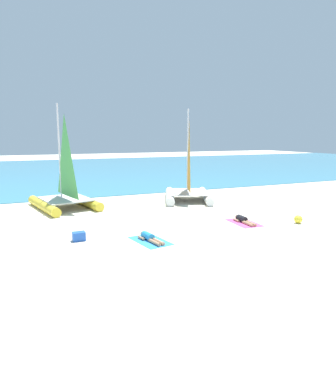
{
  "coord_description": "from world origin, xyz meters",
  "views": [
    {
      "loc": [
        -7.26,
        -11.43,
        4.2
      ],
      "look_at": [
        0.0,
        5.31,
        1.2
      ],
      "focal_mm": 32.09,
      "sensor_mm": 36.0,
      "label": 1
    }
  ],
  "objects_px": {
    "sailboat_white": "(188,187)",
    "sunbather_left": "(150,237)",
    "sailboat_yellow": "(65,193)",
    "beach_ball": "(298,219)",
    "sunbather_right": "(243,220)",
    "cooler_box": "(79,236)",
    "towel_left": "(150,241)",
    "towel_right": "(244,223)"
  },
  "relations": [
    {
      "from": "towel_right",
      "to": "towel_left",
      "type": "bearing_deg",
      "value": -169.94
    },
    {
      "from": "sailboat_white",
      "to": "towel_right",
      "type": "bearing_deg",
      "value": -68.91
    },
    {
      "from": "sailboat_yellow",
      "to": "sunbather_left",
      "type": "relative_size",
      "value": 3.87
    },
    {
      "from": "sailboat_white",
      "to": "towel_right",
      "type": "height_order",
      "value": "sailboat_white"
    },
    {
      "from": "sailboat_yellow",
      "to": "beach_ball",
      "type": "distance_m",
      "value": 12.87
    },
    {
      "from": "sailboat_yellow",
      "to": "beach_ball",
      "type": "bearing_deg",
      "value": -51.63
    },
    {
      "from": "sailboat_white",
      "to": "sailboat_yellow",
      "type": "relative_size",
      "value": 0.98
    },
    {
      "from": "beach_ball",
      "to": "towel_right",
      "type": "bearing_deg",
      "value": 154.64
    },
    {
      "from": "towel_left",
      "to": "beach_ball",
      "type": "height_order",
      "value": "beach_ball"
    },
    {
      "from": "sailboat_yellow",
      "to": "beach_ball",
      "type": "relative_size",
      "value": 15.1
    },
    {
      "from": "sunbather_left",
      "to": "beach_ball",
      "type": "bearing_deg",
      "value": -12.12
    },
    {
      "from": "towel_right",
      "to": "cooler_box",
      "type": "height_order",
      "value": "cooler_box"
    },
    {
      "from": "sailboat_white",
      "to": "sunbather_right",
      "type": "xyz_separation_m",
      "value": [
        -0.18,
        -6.36,
        -0.75
      ]
    },
    {
      "from": "sailboat_yellow",
      "to": "towel_left",
      "type": "height_order",
      "value": "sailboat_yellow"
    },
    {
      "from": "towel_left",
      "to": "sunbather_right",
      "type": "distance_m",
      "value": 5.32
    },
    {
      "from": "sunbather_right",
      "to": "cooler_box",
      "type": "height_order",
      "value": "cooler_box"
    },
    {
      "from": "beach_ball",
      "to": "sunbather_left",
      "type": "bearing_deg",
      "value": 178.05
    },
    {
      "from": "sailboat_yellow",
      "to": "towel_left",
      "type": "bearing_deg",
      "value": -85.83
    },
    {
      "from": "sunbather_left",
      "to": "sailboat_yellow",
      "type": "bearing_deg",
      "value": 96.19
    },
    {
      "from": "sailboat_white",
      "to": "beach_ball",
      "type": "height_order",
      "value": "sailboat_white"
    },
    {
      "from": "towel_left",
      "to": "towel_right",
      "type": "xyz_separation_m",
      "value": [
        5.22,
        0.93,
        0.0
      ]
    },
    {
      "from": "beach_ball",
      "to": "sailboat_yellow",
      "type": "bearing_deg",
      "value": 140.51
    },
    {
      "from": "sailboat_white",
      "to": "beach_ball",
      "type": "xyz_separation_m",
      "value": [
        2.18,
        -7.55,
        -0.68
      ]
    },
    {
      "from": "sunbather_right",
      "to": "sunbather_left",
      "type": "bearing_deg",
      "value": -166.97
    },
    {
      "from": "towel_right",
      "to": "sunbather_right",
      "type": "height_order",
      "value": "sunbather_right"
    },
    {
      "from": "sailboat_yellow",
      "to": "cooler_box",
      "type": "xyz_separation_m",
      "value": [
        -0.3,
        -6.78,
        -0.72
      ]
    },
    {
      "from": "towel_right",
      "to": "sunbather_left",
      "type": "bearing_deg",
      "value": -170.66
    },
    {
      "from": "sunbather_left",
      "to": "towel_right",
      "type": "height_order",
      "value": "sunbather_left"
    },
    {
      "from": "sailboat_yellow",
      "to": "sunbather_right",
      "type": "relative_size",
      "value": 3.86
    },
    {
      "from": "sailboat_white",
      "to": "sunbather_left",
      "type": "bearing_deg",
      "value": -103.88
    },
    {
      "from": "sailboat_yellow",
      "to": "sunbather_left",
      "type": "bearing_deg",
      "value": -85.78
    },
    {
      "from": "sailboat_white",
      "to": "sunbather_left",
      "type": "xyz_separation_m",
      "value": [
        -5.42,
        -7.29,
        -0.75
      ]
    },
    {
      "from": "sunbather_left",
      "to": "beach_ball",
      "type": "relative_size",
      "value": 3.91
    },
    {
      "from": "sailboat_white",
      "to": "towel_left",
      "type": "distance_m",
      "value": 9.17
    },
    {
      "from": "towel_left",
      "to": "sailboat_white",
      "type": "bearing_deg",
      "value": 53.69
    },
    {
      "from": "sunbather_right",
      "to": "beach_ball",
      "type": "bearing_deg",
      "value": -23.71
    },
    {
      "from": "sunbather_right",
      "to": "beach_ball",
      "type": "xyz_separation_m",
      "value": [
        2.36,
        -1.19,
        0.07
      ]
    },
    {
      "from": "sailboat_white",
      "to": "sunbather_right",
      "type": "height_order",
      "value": "sailboat_white"
    },
    {
      "from": "sailboat_yellow",
      "to": "sunbather_left",
      "type": "xyz_separation_m",
      "value": [
        2.32,
        -7.91,
        -0.77
      ]
    },
    {
      "from": "towel_right",
      "to": "sunbather_right",
      "type": "distance_m",
      "value": 0.14
    },
    {
      "from": "sailboat_white",
      "to": "cooler_box",
      "type": "relative_size",
      "value": 11.88
    },
    {
      "from": "sailboat_white",
      "to": "sailboat_yellow",
      "type": "distance_m",
      "value": 7.76
    }
  ]
}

